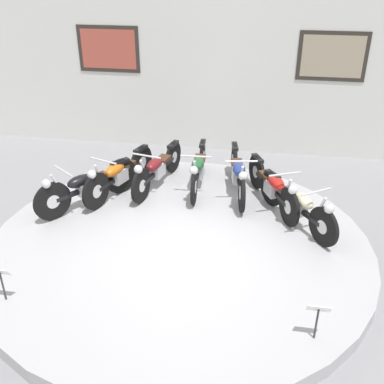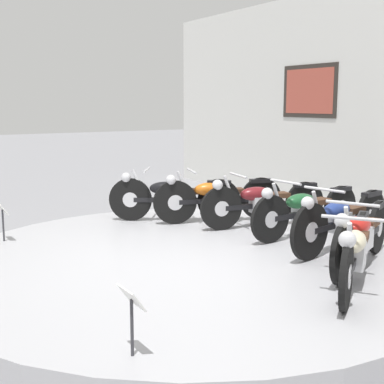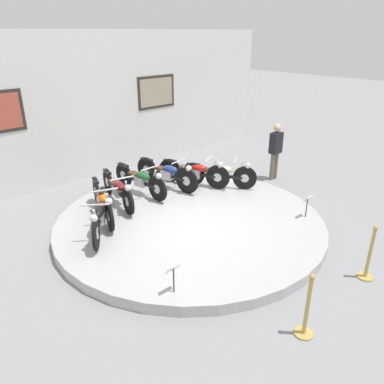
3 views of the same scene
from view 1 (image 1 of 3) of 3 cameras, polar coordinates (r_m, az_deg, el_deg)
name	(u,v)px [view 1 (image 1 of 3)]	position (r m, az deg, el deg)	size (l,w,h in m)	color
ground_plane	(180,251)	(7.02, -1.59, -7.45)	(60.00, 60.00, 0.00)	gray
display_platform	(179,245)	(6.96, -1.60, -6.74)	(5.79, 5.79, 0.21)	#ADADB2
back_wall	(217,61)	(10.16, 3.14, 16.26)	(14.00, 0.22, 4.02)	silver
motorcycle_black	(86,185)	(7.81, -13.30, 0.82)	(1.23, 1.65, 0.80)	black
motorcycle_orange	(119,173)	(8.13, -9.31, 2.34)	(0.74, 1.92, 0.80)	black
motorcycle_maroon	(157,168)	(8.29, -4.46, 3.06)	(0.60, 1.94, 0.79)	black
motorcycle_green	(198,168)	(8.26, 0.80, 3.08)	(0.54, 1.97, 0.79)	black
motorcycle_blue	(238,173)	(8.07, 5.87, 2.42)	(0.55, 2.00, 0.81)	black
motorcycle_red	(273,186)	(7.73, 10.25, 0.79)	(0.88, 1.82, 0.79)	black
motorcycle_cream	(298,204)	(7.27, 13.26, -1.45)	(1.17, 1.64, 0.78)	black
info_placard_front_left	(0,276)	(6.07, -23.15, -9.79)	(0.26, 0.11, 0.51)	#333338
info_placard_front_centre	(318,313)	(5.29, 15.72, -14.61)	(0.26, 0.11, 0.51)	#333338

